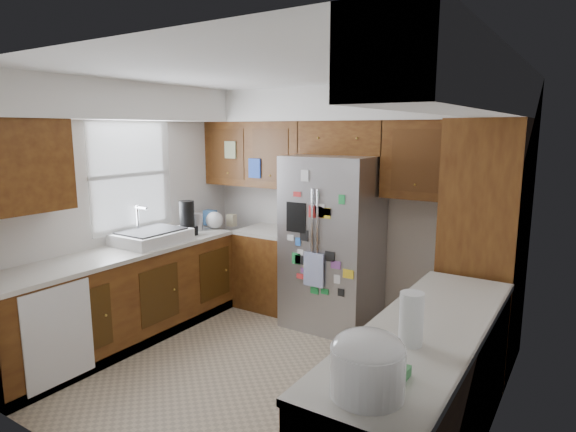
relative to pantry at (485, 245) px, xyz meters
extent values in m
plane|color=tan|center=(-1.50, -1.15, -1.07)|extent=(3.60, 3.60, 0.00)
cube|color=silver|center=(-1.50, 0.45, 0.18)|extent=(3.60, 0.04, 2.50)
cube|color=silver|center=(-3.30, -1.15, 0.18)|extent=(0.04, 3.20, 2.50)
cube|color=silver|center=(0.30, -1.15, 0.18)|extent=(0.04, 3.20, 2.50)
cube|color=silver|center=(-1.50, -2.75, 0.18)|extent=(3.60, 0.04, 2.50)
cube|color=white|center=(-1.50, -1.15, 1.43)|extent=(3.60, 3.20, 0.02)
cube|color=white|center=(-1.50, 0.26, 1.25)|extent=(3.60, 0.38, 0.35)
cube|color=white|center=(-3.11, -1.15, 1.25)|extent=(0.38, 3.20, 0.35)
cube|color=white|center=(0.11, -1.15, 1.25)|extent=(0.38, 3.20, 0.35)
cube|color=#46210D|center=(-2.63, 0.28, 0.70)|extent=(1.33, 0.34, 0.75)
cube|color=#46210D|center=(-0.36, 0.28, 0.70)|extent=(1.33, 0.34, 0.75)
cube|color=#46210D|center=(-3.13, -2.30, 0.70)|extent=(0.34, 0.85, 0.75)
cube|color=white|center=(-3.29, -1.05, 0.53)|extent=(0.02, 0.90, 1.05)
cube|color=white|center=(-3.25, -1.05, 0.53)|extent=(0.01, 1.02, 1.15)
cube|color=blue|center=(-2.54, 0.09, 0.55)|extent=(0.16, 0.02, 0.22)
cube|color=#BFB492|center=(-2.88, 0.09, 0.75)|extent=(0.16, 0.02, 0.20)
cube|color=#46210D|center=(-3.00, -1.45, -0.64)|extent=(0.60, 2.60, 0.88)
cube|color=#46210D|center=(-2.33, 0.15, -0.64)|extent=(0.75, 0.60, 0.88)
cube|color=beige|center=(-3.00, -1.45, -0.17)|extent=(0.63, 2.60, 0.04)
cube|color=beige|center=(-2.33, 0.15, -0.17)|extent=(0.75, 0.60, 0.04)
cube|color=black|center=(-3.00, -1.45, -1.02)|extent=(0.60, 2.60, 0.10)
cube|color=white|center=(-2.69, -2.30, -0.61)|extent=(0.01, 0.58, 0.80)
cube|color=#46210D|center=(0.00, -1.62, -0.64)|extent=(0.60, 2.25, 0.88)
cube|color=beige|center=(0.00, -1.62, -0.17)|extent=(0.63, 2.25, 0.04)
cube|color=#46210D|center=(0.00, 0.00, 0.00)|extent=(0.60, 0.90, 2.15)
cube|color=#98989D|center=(-1.50, 0.05, -0.17)|extent=(0.90, 0.75, 1.80)
cylinder|color=silver|center=(-1.53, -0.34, -0.02)|extent=(0.02, 0.02, 0.90)
cylinder|color=silver|center=(-1.47, -0.34, -0.02)|extent=(0.02, 0.02, 0.90)
cube|color=black|center=(-1.72, -0.33, 0.12)|extent=(0.22, 0.01, 0.30)
cube|color=white|center=(-1.50, -0.35, -0.38)|extent=(0.22, 0.01, 0.34)
cube|color=yellow|center=(-1.45, -0.33, 0.18)|extent=(0.09, 0.00, 0.05)
cube|color=red|center=(-1.66, -0.33, -0.48)|extent=(0.10, 0.00, 0.05)
cube|color=#8C4C99|center=(-1.27, -0.33, -0.29)|extent=(0.10, 0.00, 0.08)
cube|color=yellow|center=(-1.14, -0.33, -0.36)|extent=(0.11, 0.00, 0.09)
cube|color=black|center=(-1.21, -0.33, -0.56)|extent=(0.07, 0.00, 0.07)
cube|color=white|center=(-1.62, -0.33, 0.55)|extent=(0.08, 0.00, 0.11)
cube|color=#8C4C99|center=(-1.63, -0.33, -0.41)|extent=(0.06, 0.00, 0.05)
cube|color=red|center=(-1.46, -0.33, 0.20)|extent=(0.08, 0.00, 0.11)
cube|color=white|center=(-1.25, -0.33, -0.44)|extent=(0.07, 0.00, 0.09)
cube|color=green|center=(-1.72, -0.33, -0.30)|extent=(0.10, 0.00, 0.11)
cube|color=green|center=(-1.39, -0.33, -0.58)|extent=(0.08, 0.00, 0.06)
cube|color=green|center=(-1.22, -0.33, 0.34)|extent=(0.06, 0.00, 0.09)
cube|color=white|center=(-1.78, -0.33, -0.09)|extent=(0.08, 0.00, 0.06)
cube|color=red|center=(-1.71, -0.33, 0.36)|extent=(0.09, 0.00, 0.05)
cube|color=white|center=(-1.67, -0.33, -0.22)|extent=(0.07, 0.00, 0.06)
cube|color=black|center=(-1.68, -0.33, -0.30)|extent=(0.10, 0.00, 0.09)
cube|color=red|center=(-1.54, -0.33, 0.20)|extent=(0.08, 0.00, 0.12)
cube|color=black|center=(-1.33, -0.33, -0.22)|extent=(0.10, 0.00, 0.10)
cube|color=white|center=(-1.60, -0.33, -0.38)|extent=(0.06, 0.00, 0.08)
cube|color=black|center=(-1.63, -0.33, -0.05)|extent=(0.09, 0.00, 0.11)
cube|color=blue|center=(-1.70, -0.33, -0.12)|extent=(0.06, 0.00, 0.08)
cube|color=white|center=(-1.45, -0.33, 0.24)|extent=(0.10, 0.00, 0.10)
cube|color=yellow|center=(-1.39, -0.33, 0.20)|extent=(0.11, 0.00, 0.10)
cube|color=green|center=(-1.50, -0.33, -0.57)|extent=(0.09, 0.00, 0.11)
cube|color=black|center=(-1.37, -0.33, 0.21)|extent=(0.09, 0.00, 0.07)
cube|color=yellow|center=(-1.60, -0.33, -0.35)|extent=(0.07, 0.00, 0.10)
cube|color=#46210D|center=(-1.50, 0.28, 0.90)|extent=(0.96, 0.34, 0.35)
sphere|color=blue|center=(-1.73, 0.22, 1.21)|extent=(0.26, 0.26, 0.26)
cylinder|color=black|center=(-1.30, 0.30, 1.16)|extent=(0.29, 0.29, 0.16)
ellipsoid|color=#333338|center=(-1.30, 0.30, 1.24)|extent=(0.27, 0.27, 0.12)
cube|color=white|center=(-3.00, -1.05, -0.09)|extent=(0.52, 0.70, 0.12)
cube|color=black|center=(-3.00, -1.05, -0.03)|extent=(0.44, 0.60, 0.02)
cylinder|color=silver|center=(-3.20, -1.05, 0.07)|extent=(0.02, 0.02, 0.30)
cylinder|color=silver|center=(-3.14, -1.05, 0.20)|extent=(0.16, 0.02, 0.02)
cube|color=yellow|center=(-2.80, -1.24, -0.13)|extent=(0.10, 0.18, 0.04)
cube|color=black|center=(-2.95, -0.59, -0.10)|extent=(0.18, 0.14, 0.10)
cylinder|color=black|center=(-2.95, -0.59, 0.09)|extent=(0.16, 0.16, 0.28)
cylinder|color=#98989D|center=(-3.04, -0.35, -0.05)|extent=(0.14, 0.14, 0.20)
sphere|color=white|center=(-2.94, -0.16, -0.05)|extent=(0.20, 0.20, 0.20)
cube|color=#3F72B2|center=(-3.13, -0.03, -0.06)|extent=(0.14, 0.10, 0.18)
cube|color=#BFB28C|center=(-2.87, 0.07, -0.08)|extent=(0.10, 0.08, 0.14)
cylinder|color=white|center=(-2.99, -0.65, -0.10)|extent=(0.08, 0.08, 0.11)
cylinder|color=white|center=(0.00, -2.51, -0.05)|extent=(0.33, 0.33, 0.22)
ellipsoid|color=white|center=(0.00, -2.51, 0.06)|extent=(0.32, 0.32, 0.14)
cube|color=black|center=(-0.15, -2.51, -0.02)|extent=(0.04, 0.06, 0.04)
cylinder|color=white|center=(0.00, -1.92, -0.01)|extent=(0.13, 0.13, 0.29)
camera|label=1|loc=(0.75, -4.32, 0.99)|focal=30.00mm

